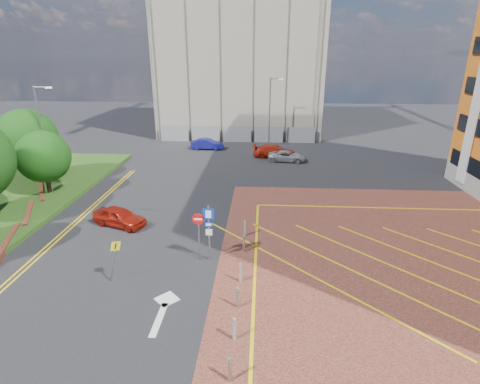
# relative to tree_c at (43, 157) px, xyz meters

# --- Properties ---
(ground) EXTENTS (140.00, 140.00, 0.00)m
(ground) POSITION_rel_tree_c_xyz_m (13.50, -10.00, -3.19)
(ground) COLOR black
(ground) RESTS_ON ground
(forecourt) EXTENTS (26.00, 26.00, 0.02)m
(forecourt) POSITION_rel_tree_c_xyz_m (27.50, -10.00, -3.18)
(forecourt) COLOR brown
(forecourt) RESTS_ON ground
(retaining_wall) EXTENTS (6.06, 20.33, 0.40)m
(retaining_wall) POSITION_rel_tree_c_xyz_m (1.70, -8.00, -2.99)
(retaining_wall) COLOR brown
(retaining_wall) RESTS_ON ground
(tree_c) EXTENTS (4.00, 4.00, 4.90)m
(tree_c) POSITION_rel_tree_c_xyz_m (0.00, 0.00, 0.00)
(tree_c) COLOR #3D2B1C
(tree_c) RESTS_ON grass_bed
(tree_d) EXTENTS (5.00, 5.00, 6.08)m
(tree_d) POSITION_rel_tree_c_xyz_m (-3.00, 3.00, 0.68)
(tree_d) COLOR #3D2B1C
(tree_d) RESTS_ON grass_bed
(lamp_left_far) EXTENTS (1.53, 0.16, 8.00)m
(lamp_left_far) POSITION_rel_tree_c_xyz_m (-0.92, 2.00, 1.47)
(lamp_left_far) COLOR #9EA0A8
(lamp_left_far) RESTS_ON grass_bed
(lamp_back) EXTENTS (1.53, 0.16, 8.00)m
(lamp_back) POSITION_rel_tree_c_xyz_m (17.58, 18.00, 1.17)
(lamp_back) COLOR #9EA0A8
(lamp_back) RESTS_ON ground
(sign_cluster) EXTENTS (1.17, 0.12, 3.20)m
(sign_cluster) POSITION_rel_tree_c_xyz_m (13.80, -9.02, -1.24)
(sign_cluster) COLOR #9EA0A8
(sign_cluster) RESTS_ON ground
(warning_sign) EXTENTS (0.74, 0.42, 2.25)m
(warning_sign) POSITION_rel_tree_c_xyz_m (9.71, -11.36, -1.76)
(warning_sign) COLOR #9EA0A8
(warning_sign) RESTS_ON ground
(bollard_row) EXTENTS (0.14, 11.14, 0.90)m
(bollard_row) POSITION_rel_tree_c_xyz_m (15.80, -11.67, -2.72)
(bollard_row) COLOR #9EA0A8
(bollard_row) RESTS_ON forecourt
(construction_building) EXTENTS (21.20, 19.20, 22.00)m
(construction_building) POSITION_rel_tree_c_xyz_m (13.50, 30.00, 7.81)
(construction_building) COLOR #A69D88
(construction_building) RESTS_ON ground
(construction_fence) EXTENTS (21.60, 0.06, 2.00)m
(construction_fence) POSITION_rel_tree_c_xyz_m (14.50, 20.00, -2.19)
(construction_fence) COLOR gray
(construction_fence) RESTS_ON ground
(car_red_left) EXTENTS (3.93, 2.66, 1.24)m
(car_red_left) POSITION_rel_tree_c_xyz_m (7.52, -5.03, -2.57)
(car_red_left) COLOR #9A190D
(car_red_left) RESTS_ON ground
(car_blue_back) EXTENTS (3.82, 1.41, 1.25)m
(car_blue_back) POSITION_rel_tree_c_xyz_m (10.27, 15.98, -2.57)
(car_blue_back) COLOR navy
(car_blue_back) RESTS_ON ground
(car_red_back) EXTENTS (4.72, 2.14, 1.34)m
(car_red_back) POSITION_rel_tree_c_xyz_m (18.04, 12.83, -2.52)
(car_red_back) COLOR #AC230E
(car_red_back) RESTS_ON ground
(car_silver_back) EXTENTS (4.08, 2.21, 1.09)m
(car_silver_back) POSITION_rel_tree_c_xyz_m (19.33, 11.30, -2.65)
(car_silver_back) COLOR #B4B3BB
(car_silver_back) RESTS_ON ground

